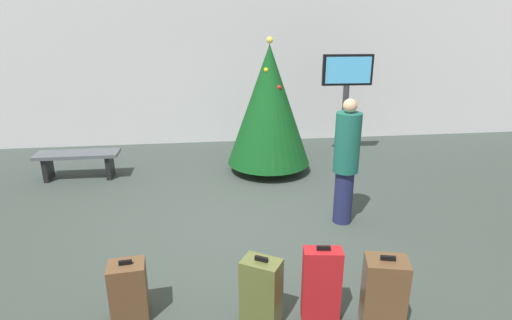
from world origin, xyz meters
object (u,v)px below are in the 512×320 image
holiday_tree (269,105)px  suitcase_0 (261,293)px  flight_info_kiosk (347,85)px  suitcase_2 (129,291)px  waiting_bench (78,159)px  suitcase_5 (384,294)px  traveller_0 (346,160)px  suitcase_3 (321,285)px

holiday_tree → suitcase_0: bearing=-99.5°
flight_info_kiosk → suitcase_2: flight_info_kiosk is taller
flight_info_kiosk → waiting_bench: 5.19m
waiting_bench → suitcase_2: 4.11m
flight_info_kiosk → waiting_bench: size_ratio=1.46×
holiday_tree → flight_info_kiosk: holiday_tree is taller
flight_info_kiosk → suitcase_0: flight_info_kiosk is taller
holiday_tree → suitcase_2: size_ratio=3.94×
suitcase_5 → suitcase_0: bearing=171.7°
holiday_tree → suitcase_0: (-0.68, -4.06, -0.90)m
flight_info_kiosk → waiting_bench: bearing=-172.9°
holiday_tree → suitcase_2: holiday_tree is taller
suitcase_0 → suitcase_5: size_ratio=0.97×
flight_info_kiosk → suitcase_5: bearing=-104.0°
flight_info_kiosk → suitcase_2: (-3.54, -4.45, -1.18)m
flight_info_kiosk → traveller_0: bearing=-108.1°
suitcase_5 → waiting_bench: bearing=132.0°
suitcase_2 → suitcase_3: size_ratio=0.79×
suitcase_2 → suitcase_5: 2.36m
waiting_bench → suitcase_2: (1.49, -3.83, -0.07)m
waiting_bench → traveller_0: bearing=-27.9°
flight_info_kiosk → suitcase_0: bearing=-116.2°
suitcase_3 → suitcase_5: size_ratio=1.05×
flight_info_kiosk → suitcase_2: bearing=-128.5°
suitcase_5 → flight_info_kiosk: bearing=76.0°
suitcase_3 → suitcase_5: bearing=-17.7°
suitcase_0 → suitcase_3: size_ratio=0.92×
suitcase_3 → traveller_0: bearing=66.2°
suitcase_5 → traveller_0: bearing=81.7°
suitcase_0 → holiday_tree: bearing=80.5°
holiday_tree → waiting_bench: bearing=179.7°
suitcase_0 → suitcase_2: (-1.22, 0.25, -0.05)m
suitcase_3 → suitcase_5: (0.53, -0.17, -0.02)m
suitcase_0 → suitcase_2: 1.25m
flight_info_kiosk → suitcase_5: flight_info_kiosk is taller
suitcase_0 → suitcase_3: bearing=1.1°
suitcase_2 → traveller_0: bearing=32.2°
flight_info_kiosk → waiting_bench: flight_info_kiosk is taller
holiday_tree → waiting_bench: (-3.40, 0.02, -0.88)m
suitcase_0 → suitcase_3: 0.56m
flight_info_kiosk → suitcase_2: size_ratio=3.35×
waiting_bench → suitcase_2: bearing=-68.7°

